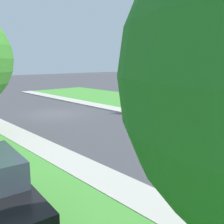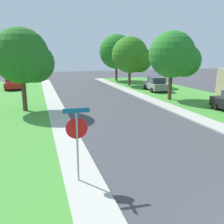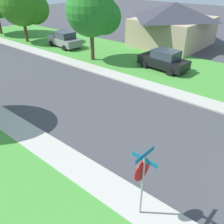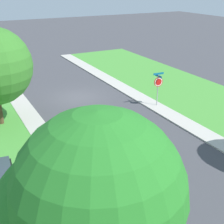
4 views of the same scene
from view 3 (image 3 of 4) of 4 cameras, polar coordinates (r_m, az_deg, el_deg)
sidewalk_east at (r=18.92m, az=4.76°, el=7.54°), size 1.40×56.00×0.10m
lawn_east at (r=22.70m, az=11.81°, el=10.90°), size 8.00×56.00×0.08m
sidewalk_west at (r=13.27m, az=-19.67°, el=-5.01°), size 1.40×56.00×0.10m
stop_sign_far_corner at (r=7.76m, az=7.27°, el=-14.51°), size 0.92×0.92×2.77m
car_black_behind_trees at (r=21.36m, az=12.26°, el=12.00°), size 2.34×4.45×1.76m
car_grey_across_road at (r=28.45m, az=-11.28°, el=16.59°), size 2.44×4.49×1.76m
tree_across_right at (r=31.50m, az=-20.20°, el=22.86°), size 5.35×4.98×6.83m
tree_across_left at (r=22.87m, az=-4.25°, el=22.57°), size 4.76×4.43×6.66m
house_right_setback at (r=29.59m, az=14.43°, el=19.75°), size 9.14×7.96×4.60m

